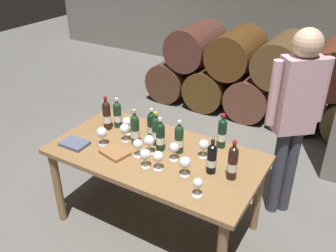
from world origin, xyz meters
TOP-DOWN VIEW (x-y plane):
  - ground_plane at (0.00, 0.00)m, footprint 14.00×14.00m
  - barrel_stack at (0.00, 2.60)m, footprint 3.12×0.90m
  - dining_table at (0.00, 0.00)m, footprint 1.70×0.90m
  - wine_bottle_0 at (-0.58, 0.12)m, footprint 0.07×0.07m
  - wine_bottle_1 at (0.49, -0.01)m, footprint 0.07×0.07m
  - wine_bottle_2 at (0.01, 0.06)m, footprint 0.07×0.07m
  - wine_bottle_3 at (0.16, 0.11)m, footprint 0.07×0.07m
  - wine_bottle_4 at (-0.52, 0.19)m, footprint 0.07×0.07m
  - wine_bottle_5 at (-0.15, 0.18)m, footprint 0.07×0.07m
  - wine_bottle_6 at (0.42, 0.36)m, footprint 0.07×0.07m
  - wine_bottle_7 at (-0.21, 0.03)m, footprint 0.07×0.07m
  - wine_bottle_8 at (0.65, 0.00)m, footprint 0.07×0.07m
  - wine_bottle_9 at (-0.06, 0.12)m, footprint 0.07×0.07m
  - wine_glass_0 at (-0.32, 0.03)m, footprint 0.09×0.09m
  - wine_glass_1 at (0.14, -0.18)m, footprint 0.08×0.08m
  - wine_glass_2 at (-0.37, 0.14)m, footprint 0.08×0.08m
  - wine_glass_3 at (0.36, 0.14)m, footprint 0.08×0.08m
  - wine_glass_4 at (0.35, -0.15)m, footprint 0.09×0.09m
  - wine_glass_5 at (-0.09, -0.11)m, footprint 0.08×0.08m
  - wine_glass_6 at (0.18, -0.01)m, footprint 0.08×0.08m
  - wine_glass_7 at (-0.44, -0.12)m, footprint 0.09×0.09m
  - wine_glass_8 at (0.53, -0.30)m, footprint 0.07×0.07m
  - wine_glass_9 at (-0.04, -0.03)m, footprint 0.09×0.09m
  - wine_glass_10 at (0.04, -0.20)m, footprint 0.08×0.08m
  - tasting_notebook at (-0.27, -0.18)m, footprint 0.25×0.20m
  - leather_ledger at (-0.64, -0.24)m, footprint 0.22×0.16m
  - sommelier_presenting at (0.88, 0.75)m, footprint 0.40×0.35m

SIDE VIEW (x-z plane):
  - ground_plane at x=0.00m, z-range 0.00..0.00m
  - barrel_stack at x=0.00m, z-range -0.03..1.12m
  - dining_table at x=0.00m, z-range 0.29..1.05m
  - tasting_notebook at x=-0.27m, z-range 0.76..0.79m
  - leather_ledger at x=-0.64m, z-range 0.76..0.79m
  - wine_glass_8 at x=0.53m, z-range 0.79..0.93m
  - wine_glass_5 at x=-0.09m, z-range 0.79..0.94m
  - wine_glass_6 at x=0.18m, z-range 0.79..0.94m
  - wine_glass_1 at x=0.14m, z-range 0.79..0.95m
  - wine_glass_10 at x=0.04m, z-range 0.79..0.95m
  - wine_glass_3 at x=0.36m, z-range 0.79..0.95m
  - wine_glass_2 at x=-0.37m, z-range 0.79..0.95m
  - wine_glass_0 at x=-0.32m, z-range 0.79..0.95m
  - wine_glass_4 at x=0.35m, z-range 0.79..0.95m
  - wine_glass_9 at x=-0.04m, z-range 0.79..0.95m
  - wine_glass_7 at x=-0.44m, z-range 0.79..0.96m
  - wine_bottle_1 at x=0.49m, z-range 0.74..1.02m
  - wine_bottle_5 at x=-0.15m, z-range 0.74..1.02m
  - wine_bottle_4 at x=-0.52m, z-range 0.74..1.02m
  - wine_bottle_3 at x=0.16m, z-range 0.74..1.03m
  - wine_bottle_2 at x=0.01m, z-range 0.74..1.03m
  - wine_bottle_9 at x=-0.06m, z-range 0.74..1.04m
  - wine_bottle_6 at x=0.42m, z-range 0.74..1.04m
  - wine_bottle_8 at x=0.65m, z-range 0.74..1.05m
  - wine_bottle_0 at x=-0.58m, z-range 0.74..1.06m
  - wine_bottle_7 at x=-0.21m, z-range 0.74..1.06m
  - sommelier_presenting at x=0.88m, z-range 0.19..1.90m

